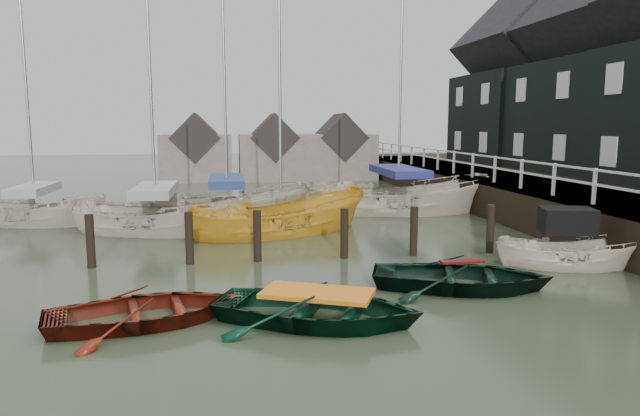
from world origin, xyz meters
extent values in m
plane|color=#2B3421|center=(0.00, 0.00, 0.00)|extent=(120.00, 120.00, 0.00)
cube|color=black|center=(9.50, 10.00, 1.40)|extent=(3.00, 32.00, 0.20)
cube|color=silver|center=(8.00, 10.00, 2.45)|extent=(0.06, 32.00, 0.06)
cube|color=silver|center=(8.00, 10.00, 2.05)|extent=(0.06, 32.00, 0.06)
cube|color=black|center=(15.00, 10.00, 0.00)|extent=(14.00, 38.00, 1.50)
cube|color=black|center=(15.00, 12.00, 4.00)|extent=(6.00, 7.00, 5.00)
cube|color=black|center=(15.00, 12.00, 8.25)|extent=(6.11, 7.14, 6.11)
cube|color=black|center=(15.00, 19.00, 4.00)|extent=(6.40, 7.00, 5.00)
cube|color=black|center=(15.00, 19.00, 8.25)|extent=(6.52, 7.14, 6.52)
cylinder|color=black|center=(-5.50, 3.00, 0.50)|extent=(0.22, 0.22, 1.80)
cylinder|color=black|center=(-3.00, 3.00, 0.50)|extent=(0.22, 0.22, 1.80)
cylinder|color=black|center=(-1.20, 3.00, 0.50)|extent=(0.22, 0.22, 1.80)
cylinder|color=black|center=(1.20, 3.00, 0.50)|extent=(0.22, 0.22, 1.80)
cylinder|color=black|center=(3.20, 3.00, 0.50)|extent=(0.22, 0.22, 1.80)
cylinder|color=black|center=(5.50, 3.00, 0.50)|extent=(0.22, 0.22, 1.80)
cube|color=#665B51|center=(-4.00, 26.00, 1.50)|extent=(4.50, 4.00, 3.00)
cube|color=#282321|center=(-4.00, 26.00, 2.80)|extent=(3.18, 4.08, 3.18)
cube|color=#665B51|center=(1.00, 26.00, 1.50)|extent=(4.50, 4.00, 3.00)
cube|color=#282321|center=(1.00, 26.00, 2.80)|extent=(3.18, 4.08, 3.18)
cube|color=#665B51|center=(5.50, 26.00, 1.50)|extent=(4.50, 4.00, 3.00)
cube|color=#282321|center=(5.50, 26.00, 2.80)|extent=(3.18, 4.08, 3.18)
imported|color=#5D1A0D|center=(-3.49, -1.51, 0.00)|extent=(4.14, 3.38, 0.75)
imported|color=black|center=(-0.33, -2.01, 0.00)|extent=(4.76, 4.17, 0.82)
imported|color=black|center=(3.24, -0.32, 0.00)|extent=(4.68, 3.95, 0.83)
imported|color=beige|center=(6.80, 1.10, 0.00)|extent=(4.00, 2.41, 1.45)
cube|color=black|center=(6.80, 1.30, 1.20)|extent=(1.53, 1.32, 0.65)
imported|color=beige|center=(-4.44, 7.79, 0.00)|extent=(6.73, 4.15, 2.44)
cylinder|color=#B2B2B7|center=(-4.44, 7.79, 5.40)|extent=(0.10, 0.10, 8.12)
cube|color=#96969B|center=(-4.44, 7.79, 1.46)|extent=(3.69, 2.24, 0.30)
imported|color=#B9B49E|center=(-2.02, 10.02, 0.00)|extent=(6.68, 2.84, 2.53)
cylinder|color=#B2B2B7|center=(-2.02, 10.02, 5.80)|extent=(0.10, 0.10, 8.82)
cube|color=navy|center=(-2.02, 10.02, 1.51)|extent=(3.67, 1.52, 0.30)
imported|color=gold|center=(-0.18, 7.10, 0.00)|extent=(7.13, 4.75, 2.58)
cylinder|color=#B2B2B7|center=(-0.18, 7.10, 5.17)|extent=(0.10, 0.10, 7.49)
imported|color=beige|center=(5.10, 10.80, 0.00)|extent=(8.01, 4.03, 2.96)
cylinder|color=#B2B2B7|center=(5.10, 10.80, 6.85)|extent=(0.10, 0.10, 10.44)
cube|color=navy|center=(5.10, 10.80, 1.75)|extent=(4.40, 2.17, 0.30)
imported|color=beige|center=(-9.07, 10.14, 0.00)|extent=(5.95, 3.48, 2.16)
cylinder|color=#B2B2B7|center=(-9.07, 10.14, 4.99)|extent=(0.10, 0.10, 7.61)
cube|color=#9B9BA0|center=(-9.07, 10.14, 1.31)|extent=(3.26, 1.87, 0.30)
camera|label=1|loc=(-1.89, -12.19, 3.71)|focal=32.00mm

